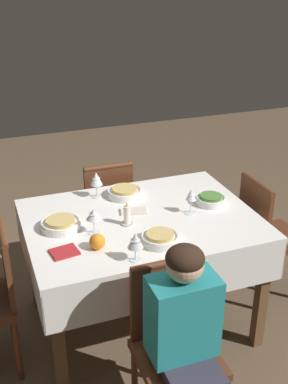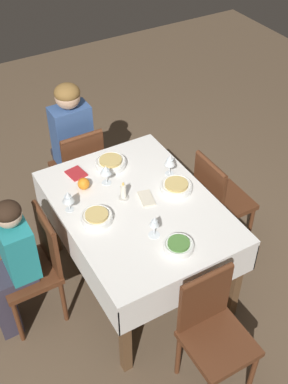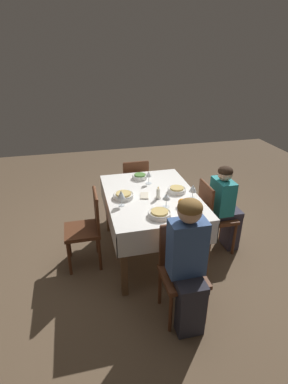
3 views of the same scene
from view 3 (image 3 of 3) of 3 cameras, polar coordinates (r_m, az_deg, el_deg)
The scene contains 20 objects.
ground_plane at distance 3.64m, azimuth 1.26°, elevation -11.33°, with size 8.00×8.00×0.00m, color brown.
dining_table at distance 3.27m, azimuth 1.38°, elevation -2.02°, with size 1.31×0.97×0.76m.
chair_east at distance 2.70m, azimuth 7.12°, elevation -13.92°, with size 0.37×0.37×0.87m.
chair_north at distance 3.51m, azimuth 12.97°, elevation -4.04°, with size 0.37×0.37×0.87m.
chair_south at distance 3.27m, azimuth -10.70°, elevation -6.27°, with size 0.37×0.37×0.87m.
chair_west at distance 4.12m, azimuth -1.81°, elevation 1.34°, with size 0.37×0.37×0.87m.
person_adult_denim at distance 2.48m, azimuth 8.48°, elevation -12.58°, with size 0.34×0.30×1.19m.
person_child_teal at distance 3.53m, azimuth 15.33°, elevation -2.42°, with size 0.30×0.33×1.05m.
bowl_east at distance 2.82m, azimuth 2.98°, elevation -4.12°, with size 0.22×0.22×0.06m.
wine_glass_east at distance 2.95m, azimuth 4.30°, elevation -0.95°, with size 0.08×0.08×0.15m.
bowl_north at distance 3.29m, azimuth 6.28°, elevation 0.41°, with size 0.20×0.20×0.06m.
wine_glass_north at distance 3.15m, azimuth 9.30°, elevation 0.65°, with size 0.08×0.08×0.15m.
bowl_south at distance 3.16m, azimuth -3.94°, elevation -0.61°, with size 0.22×0.22×0.06m.
wine_glass_south at distance 2.97m, azimuth -4.37°, elevation -0.53°, with size 0.08×0.08×0.17m.
bowl_west at distance 3.62m, azimuth -0.81°, elevation 3.00°, with size 0.18×0.18×0.06m.
wine_glass_west at distance 3.45m, azimuth 0.90°, elevation 3.31°, with size 0.07×0.07×0.15m.
candle_centerpiece at distance 3.13m, azimuth 2.69°, elevation -0.41°, with size 0.07×0.07×0.14m.
orange_fruit at distance 3.01m, azimuth 7.26°, elevation -2.01°, with size 0.08×0.08×0.08m, color orange.
napkin_red_folded at distance 2.88m, azimuth 8.06°, elevation -4.18°, with size 0.15×0.13×0.01m.
napkin_spare_side at distance 3.20m, azimuth 0.08°, elevation -0.69°, with size 0.17×0.12×0.01m.
Camera 3 is at (2.79, -0.75, 2.21)m, focal length 28.00 mm.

